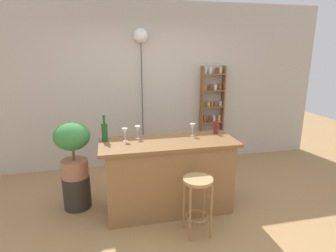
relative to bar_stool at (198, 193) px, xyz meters
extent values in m
plane|color=#A37A4C|center=(-0.19, 0.27, -0.49)|extent=(12.00, 12.00, 0.00)
cube|color=#BCB2A3|center=(-0.19, 2.22, 0.91)|extent=(6.40, 0.10, 2.80)
cube|color=olive|center=(-0.19, 0.57, -0.05)|extent=(1.54, 0.60, 0.88)
cube|color=brown|center=(-0.19, 0.57, 0.41)|extent=(1.67, 0.65, 0.04)
cylinder|color=#997047|center=(-0.12, -0.12, -0.18)|extent=(0.02, 0.02, 0.63)
cylinder|color=#997047|center=(0.12, -0.12, -0.18)|extent=(0.02, 0.02, 0.63)
cylinder|color=#997047|center=(-0.12, 0.12, -0.18)|extent=(0.02, 0.02, 0.63)
cylinder|color=#997047|center=(0.12, 0.12, -0.18)|extent=(0.02, 0.02, 0.63)
torus|color=#997047|center=(0.00, 0.00, -0.28)|extent=(0.25, 0.25, 0.02)
cylinder|color=#A87F51|center=(0.00, 0.00, 0.16)|extent=(0.33, 0.33, 0.03)
cube|color=brown|center=(0.76, 2.07, 0.38)|extent=(0.02, 0.15, 1.74)
cube|color=brown|center=(1.17, 2.07, 0.38)|extent=(0.02, 0.15, 1.74)
cube|color=brown|center=(0.96, 2.07, -0.35)|extent=(0.39, 0.15, 0.02)
cylinder|color=brown|center=(0.83, 2.06, -0.30)|extent=(0.07, 0.07, 0.08)
cylinder|color=#994C23|center=(0.97, 2.07, -0.30)|extent=(0.07, 0.07, 0.08)
cylinder|color=beige|center=(1.08, 2.06, -0.30)|extent=(0.07, 0.07, 0.08)
cube|color=brown|center=(0.96, 2.07, -0.06)|extent=(0.39, 0.15, 0.02)
cylinder|color=#4C7033|center=(0.83, 2.07, 0.00)|extent=(0.06, 0.06, 0.09)
cylinder|color=gold|center=(0.96, 2.08, 0.00)|extent=(0.06, 0.06, 0.09)
cylinder|color=silver|center=(1.09, 2.07, 0.00)|extent=(0.06, 0.06, 0.09)
cube|color=brown|center=(0.96, 2.07, 0.23)|extent=(0.39, 0.15, 0.02)
cylinder|color=#994C23|center=(0.82, 2.07, 0.30)|extent=(0.05, 0.05, 0.12)
cylinder|color=brown|center=(0.92, 2.06, 0.30)|extent=(0.05, 0.05, 0.12)
cylinder|color=silver|center=(1.01, 2.06, 0.30)|extent=(0.05, 0.05, 0.12)
cylinder|color=gold|center=(1.12, 2.08, 0.30)|extent=(0.05, 0.05, 0.12)
cube|color=brown|center=(0.96, 2.07, 0.52)|extent=(0.39, 0.15, 0.02)
cylinder|color=#4C7033|center=(0.82, 2.08, 0.57)|extent=(0.05, 0.05, 0.08)
cylinder|color=gold|center=(0.89, 2.07, 0.57)|extent=(0.05, 0.05, 0.08)
cylinder|color=#994C23|center=(0.96, 2.07, 0.57)|extent=(0.05, 0.05, 0.08)
cylinder|color=#994C23|center=(1.03, 2.08, 0.57)|extent=(0.05, 0.05, 0.08)
cylinder|color=beige|center=(1.13, 2.07, 0.57)|extent=(0.05, 0.05, 0.08)
cube|color=brown|center=(0.96, 2.07, 0.81)|extent=(0.39, 0.15, 0.02)
cylinder|color=#AD7A38|center=(0.81, 2.07, 0.87)|extent=(0.06, 0.06, 0.10)
cylinder|color=brown|center=(0.91, 2.06, 0.87)|extent=(0.06, 0.06, 0.10)
cylinder|color=silver|center=(1.01, 2.07, 0.87)|extent=(0.06, 0.06, 0.10)
cylinder|color=#994C23|center=(1.10, 2.08, 0.87)|extent=(0.06, 0.06, 0.10)
cube|color=brown|center=(0.96, 2.07, 1.11)|extent=(0.39, 0.15, 0.02)
cylinder|color=silver|center=(0.81, 2.07, 1.17)|extent=(0.06, 0.06, 0.11)
cylinder|color=silver|center=(0.90, 2.06, 1.17)|extent=(0.06, 0.06, 0.11)
cylinder|color=brown|center=(1.02, 2.06, 1.17)|extent=(0.06, 0.06, 0.11)
cylinder|color=beige|center=(1.10, 2.08, 1.17)|extent=(0.06, 0.06, 0.11)
cylinder|color=#2D2823|center=(-1.35, 0.87, -0.28)|extent=(0.35, 0.35, 0.43)
cylinder|color=#A86B4C|center=(-1.35, 0.87, 0.05)|extent=(0.33, 0.33, 0.23)
cylinder|color=brown|center=(-1.35, 0.87, 0.24)|extent=(0.03, 0.03, 0.16)
ellipsoid|color=#387F3D|center=(-1.35, 0.87, 0.48)|extent=(0.44, 0.40, 0.35)
cylinder|color=maroon|center=(0.49, 0.75, 0.51)|extent=(0.06, 0.06, 0.17)
cylinder|color=maroon|center=(0.49, 0.75, 0.63)|extent=(0.02, 0.02, 0.06)
cylinder|color=black|center=(0.49, 0.75, 0.66)|extent=(0.03, 0.03, 0.01)
cylinder|color=#194C23|center=(-0.95, 0.74, 0.54)|extent=(0.07, 0.07, 0.22)
cylinder|color=#194C23|center=(-0.95, 0.74, 0.70)|extent=(0.03, 0.03, 0.09)
cylinder|color=black|center=(-0.95, 0.74, 0.75)|extent=(0.03, 0.03, 0.01)
cylinder|color=silver|center=(-0.55, 0.75, 0.43)|extent=(0.06, 0.06, 0.00)
cylinder|color=silver|center=(-0.55, 0.75, 0.47)|extent=(0.01, 0.01, 0.08)
cone|color=silver|center=(-0.55, 0.75, 0.55)|extent=(0.07, 0.07, 0.08)
cylinder|color=silver|center=(0.16, 0.71, 0.43)|extent=(0.06, 0.06, 0.00)
cylinder|color=silver|center=(0.16, 0.71, 0.47)|extent=(0.01, 0.01, 0.08)
cone|color=silver|center=(0.16, 0.71, 0.55)|extent=(0.07, 0.07, 0.08)
cylinder|color=silver|center=(-0.71, 0.68, 0.43)|extent=(0.06, 0.06, 0.00)
cylinder|color=silver|center=(-0.71, 0.68, 0.47)|extent=(0.01, 0.01, 0.08)
cone|color=silver|center=(-0.71, 0.68, 0.55)|extent=(0.07, 0.07, 0.08)
cylinder|color=black|center=(-0.30, 2.11, 0.62)|extent=(0.01, 0.01, 2.24)
sphere|color=white|center=(-0.30, 2.11, 1.74)|extent=(0.24, 0.24, 0.24)
camera|label=1|loc=(-0.91, -2.56, 1.47)|focal=29.52mm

